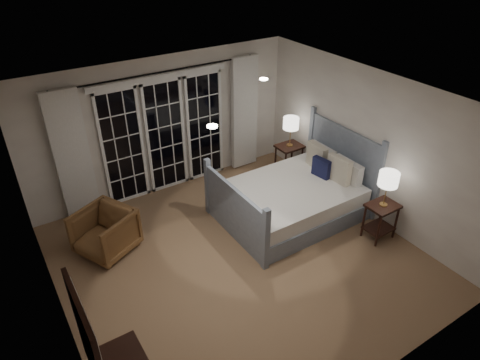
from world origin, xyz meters
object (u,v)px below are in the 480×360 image
lamp_left (389,179)px  lamp_right (291,124)px  bed (294,197)px  nightstand_right (289,155)px  armchair (105,232)px  nightstand_left (381,216)px

lamp_left → lamp_right: lamp_right is taller
bed → lamp_right: size_ratio=4.00×
nightstand_right → armchair: bearing=-174.9°
nightstand_left → lamp_left: lamp_left is taller
lamp_left → armchair: size_ratio=0.74×
armchair → nightstand_left: bearing=35.6°
nightstand_left → armchair: armchair is taller
nightstand_left → lamp_right: bearing=89.5°
lamp_right → armchair: (-3.80, -0.34, -0.75)m
nightstand_left → bed: bearing=121.3°
nightstand_left → lamp_left: 0.68m
bed → nightstand_left: (0.75, -1.24, 0.07)m
bed → armchair: bearing=165.5°
lamp_right → armchair: 3.89m
lamp_right → nightstand_right: bearing=-166.0°
armchair → lamp_left: bearing=35.6°
bed → nightstand_right: size_ratio=3.62×
nightstand_right → lamp_left: 2.45m
nightstand_right → lamp_left: size_ratio=1.10×
nightstand_right → lamp_left: lamp_left is taller
nightstand_left → lamp_right: size_ratio=1.06×
bed → nightstand_right: bearing=55.3°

